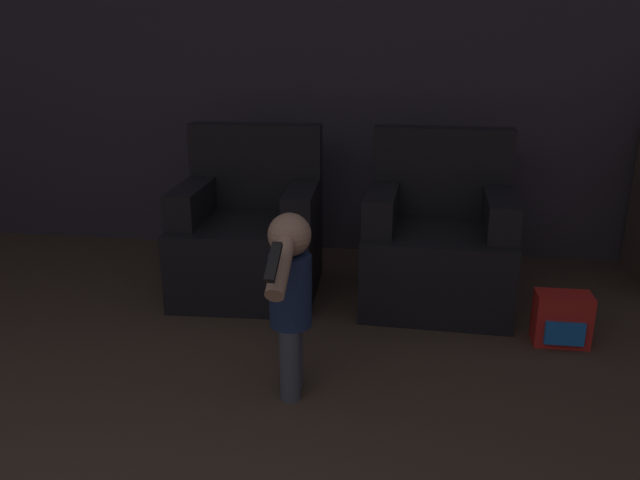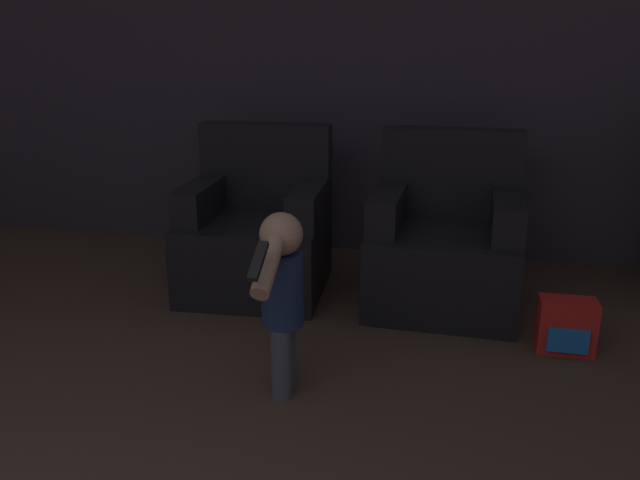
{
  "view_description": "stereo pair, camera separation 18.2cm",
  "coord_description": "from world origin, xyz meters",
  "px_view_note": "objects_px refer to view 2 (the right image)",
  "views": [
    {
      "loc": [
        0.75,
        0.24,
        1.43
      ],
      "look_at": [
        0.34,
        3.07,
        0.51
      ],
      "focal_mm": 35.0,
      "sensor_mm": 36.0,
      "label": 1
    },
    {
      "loc": [
        0.93,
        0.28,
        1.43
      ],
      "look_at": [
        0.34,
        3.07,
        0.51
      ],
      "focal_mm": 35.0,
      "sensor_mm": 36.0,
      "label": 2
    }
  ],
  "objects_px": {
    "armchair_right": "(444,245)",
    "toy_backpack": "(566,326)",
    "armchair_left": "(258,233)",
    "person_toddler": "(282,290)"
  },
  "relations": [
    {
      "from": "armchair_right",
      "to": "toy_backpack",
      "type": "relative_size",
      "value": 3.61
    },
    {
      "from": "armchair_right",
      "to": "toy_backpack",
      "type": "bearing_deg",
      "value": -37.16
    },
    {
      "from": "armchair_left",
      "to": "person_toddler",
      "type": "distance_m",
      "value": 1.22
    },
    {
      "from": "armchair_left",
      "to": "person_toddler",
      "type": "height_order",
      "value": "armchair_left"
    },
    {
      "from": "armchair_left",
      "to": "person_toddler",
      "type": "bearing_deg",
      "value": -70.69
    },
    {
      "from": "person_toddler",
      "to": "armchair_left",
      "type": "bearing_deg",
      "value": 18.25
    },
    {
      "from": "person_toddler",
      "to": "toy_backpack",
      "type": "distance_m",
      "value": 1.42
    },
    {
      "from": "armchair_left",
      "to": "toy_backpack",
      "type": "relative_size",
      "value": 3.61
    },
    {
      "from": "armchair_right",
      "to": "armchair_left",
      "type": "bearing_deg",
      "value": -177.83
    },
    {
      "from": "armchair_right",
      "to": "toy_backpack",
      "type": "distance_m",
      "value": 0.8
    }
  ]
}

